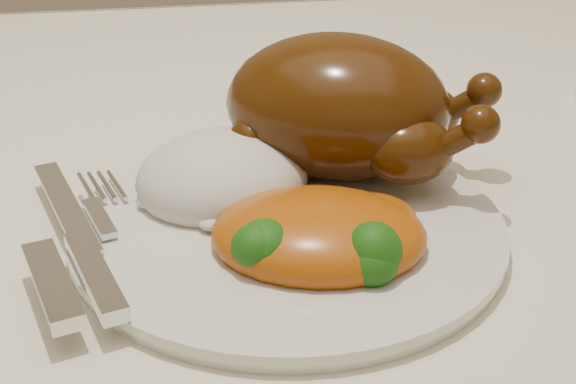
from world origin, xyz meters
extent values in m
cube|color=brown|center=(0.00, 0.00, 0.74)|extent=(1.60, 0.90, 0.04)
cube|color=white|center=(0.00, 0.00, 0.76)|extent=(1.72, 1.02, 0.01)
cube|color=white|center=(0.00, 0.51, 0.68)|extent=(1.72, 0.01, 0.18)
cylinder|color=white|center=(0.01, -0.08, 0.77)|extent=(0.31, 0.31, 0.01)
ellipsoid|color=#4A2607|center=(0.05, -0.02, 0.83)|extent=(0.19, 0.17, 0.10)
ellipsoid|color=#4A2607|center=(0.04, -0.02, 0.85)|extent=(0.09, 0.08, 0.04)
ellipsoid|color=#4A2607|center=(0.09, -0.07, 0.81)|extent=(0.06, 0.04, 0.04)
sphere|color=#4A2607|center=(0.13, -0.08, 0.84)|extent=(0.02, 0.02, 0.02)
ellipsoid|color=#4A2607|center=(0.12, -0.01, 0.81)|extent=(0.06, 0.04, 0.04)
sphere|color=#4A2607|center=(0.16, -0.03, 0.84)|extent=(0.02, 0.02, 0.02)
sphere|color=#4A2607|center=(-0.01, -0.03, 0.81)|extent=(0.03, 0.03, 0.03)
sphere|color=#4A2607|center=(0.02, 0.04, 0.81)|extent=(0.03, 0.03, 0.03)
ellipsoid|color=silver|center=(-0.03, -0.04, 0.79)|extent=(0.14, 0.13, 0.06)
ellipsoid|color=#B4580B|center=(0.02, -0.12, 0.79)|extent=(0.15, 0.12, 0.04)
ellipsoid|color=#B4580B|center=(0.05, -0.11, 0.79)|extent=(0.06, 0.05, 0.03)
ellipsoid|color=#13400A|center=(-0.01, -0.14, 0.79)|extent=(0.03, 0.03, 0.03)
ellipsoid|color=#13400A|center=(0.04, -0.15, 0.79)|extent=(0.03, 0.03, 0.02)
ellipsoid|color=#13400A|center=(0.04, -0.16, 0.79)|extent=(0.03, 0.03, 0.03)
ellipsoid|color=#13400A|center=(-0.02, -0.14, 0.80)|extent=(0.03, 0.03, 0.03)
ellipsoid|color=#13400A|center=(0.03, -0.14, 0.79)|extent=(0.03, 0.03, 0.02)
ellipsoid|color=#13400A|center=(0.04, -0.15, 0.79)|extent=(0.03, 0.03, 0.03)
cube|color=silver|center=(-0.13, -0.05, 0.78)|extent=(0.05, 0.13, 0.00)
cube|color=silver|center=(-0.13, -0.14, 0.79)|extent=(0.04, 0.08, 0.01)
cube|color=silver|center=(-0.11, -0.14, 0.79)|extent=(0.04, 0.09, 0.01)
cube|color=silver|center=(-0.11, -0.05, 0.78)|extent=(0.04, 0.09, 0.00)
camera|label=1|loc=(-0.07, -0.51, 1.02)|focal=50.00mm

